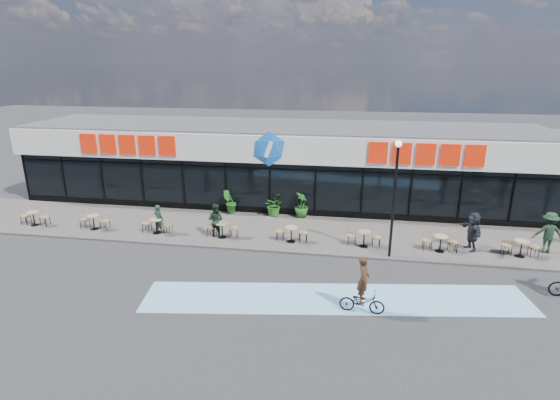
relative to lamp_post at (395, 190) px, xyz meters
name	(u,v)px	position (x,y,z in m)	size (l,w,h in m)	color
ground	(240,272)	(-6.17, -2.30, -3.14)	(120.00, 120.00, 0.00)	#28282B
sidewalk	(261,230)	(-6.17, 2.20, -3.09)	(44.00, 5.00, 0.10)	#5A5450
bike_lane	(336,298)	(-2.17, -3.80, -3.13)	(14.00, 2.20, 0.01)	#73B3D9
building	(279,163)	(-6.17, 7.63, -0.80)	(30.60, 6.57, 4.75)	black
lamp_post	(395,190)	(0.00, 0.00, 0.00)	(0.28, 0.28, 5.11)	black
bistro_set_0	(35,216)	(-17.92, 0.96, -2.58)	(1.54, 0.62, 0.90)	tan
bistro_set_1	(94,220)	(-14.55, 0.96, -2.58)	(1.54, 0.62, 0.90)	tan
bistro_set_2	(157,224)	(-11.19, 0.96, -2.58)	(1.54, 0.62, 0.90)	tan
bistro_set_3	(223,228)	(-7.82, 0.96, -2.58)	(1.54, 0.62, 0.90)	tan
bistro_set_4	(292,232)	(-4.46, 0.96, -2.58)	(1.54, 0.62, 0.90)	tan
bistro_set_5	(364,237)	(-1.09, 0.96, -2.58)	(1.54, 0.62, 0.90)	tan
bistro_set_6	(440,241)	(2.27, 0.96, -2.58)	(1.54, 0.62, 0.90)	tan
bistro_set_7	(521,246)	(5.64, 0.96, -2.58)	(1.54, 0.62, 0.90)	tan
potted_plant_left	(230,202)	(-8.38, 4.26, -2.37)	(0.74, 0.60, 1.35)	#22601B
potted_plant_mid	(273,205)	(-5.95, 4.36, -2.43)	(1.09, 0.95, 1.21)	#26661D
potted_plant_right	(301,205)	(-4.40, 4.39, -2.36)	(0.76, 0.76, 1.37)	#1C5317
patron_left	(159,219)	(-11.10, 1.01, -2.32)	(0.53, 0.34, 1.44)	#1C3225
patron_right	(216,220)	(-8.18, 1.02, -2.22)	(0.80, 0.62, 1.64)	black
pedestrian_a	(472,231)	(3.67, 1.30, -2.15)	(1.65, 0.53, 1.78)	black
pedestrian_c	(549,233)	(6.91, 1.54, -2.10)	(1.21, 0.70, 1.88)	black
cyclist_a	(362,293)	(-1.27, -4.57, -2.41)	(1.58, 0.65, 2.10)	black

